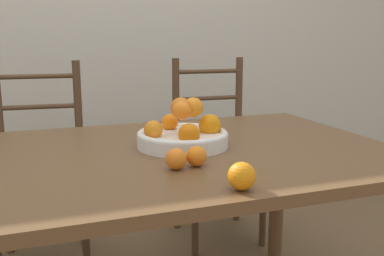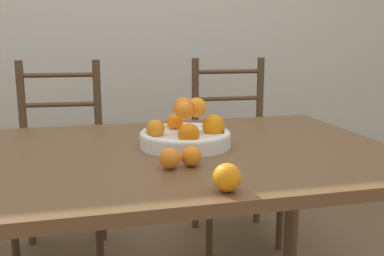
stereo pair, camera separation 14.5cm
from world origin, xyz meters
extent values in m
cube|color=beige|center=(0.00, 1.56, 1.30)|extent=(8.00, 0.06, 2.60)
cube|color=brown|center=(0.00, 0.00, 0.72)|extent=(1.53, 1.02, 0.03)
cylinder|color=brown|center=(0.69, 0.43, 0.35)|extent=(0.07, 0.07, 0.70)
cylinder|color=white|center=(0.06, 0.04, 0.76)|extent=(0.32, 0.32, 0.04)
torus|color=white|center=(0.06, 0.04, 0.78)|extent=(0.32, 0.32, 0.02)
sphere|color=orange|center=(0.17, 0.04, 0.80)|extent=(0.08, 0.08, 0.08)
sphere|color=orange|center=(0.05, 0.14, 0.80)|extent=(0.06, 0.06, 0.06)
sphere|color=orange|center=(-0.04, 0.04, 0.80)|extent=(0.06, 0.06, 0.06)
sphere|color=orange|center=(0.05, -0.07, 0.80)|extent=(0.07, 0.07, 0.07)
sphere|color=orange|center=(0.11, 0.05, 0.87)|extent=(0.07, 0.07, 0.07)
sphere|color=orange|center=(0.06, 0.04, 0.87)|extent=(0.07, 0.07, 0.07)
sphere|color=orange|center=(0.05, 0.01, 0.87)|extent=(0.06, 0.06, 0.06)
sphere|color=orange|center=(0.06, -0.43, 0.77)|extent=(0.07, 0.07, 0.07)
sphere|color=orange|center=(-0.04, -0.21, 0.77)|extent=(0.06, 0.06, 0.06)
sphere|color=orange|center=(0.02, -0.20, 0.77)|extent=(0.06, 0.06, 0.06)
cylinder|color=#513823|center=(-0.60, 0.62, 0.22)|extent=(0.04, 0.04, 0.45)
cylinder|color=#513823|center=(-0.23, 0.58, 0.22)|extent=(0.04, 0.04, 0.45)
cylinder|color=#513823|center=(-0.57, 0.98, 0.50)|extent=(0.04, 0.04, 0.99)
cylinder|color=#513823|center=(-0.19, 0.94, 0.50)|extent=(0.04, 0.04, 0.99)
cube|color=#513823|center=(-0.40, 0.78, 0.46)|extent=(0.45, 0.44, 0.04)
cylinder|color=#513823|center=(-0.38, 0.96, 0.61)|extent=(0.38, 0.06, 0.02)
cylinder|color=#513823|center=(-0.38, 0.96, 0.76)|extent=(0.38, 0.06, 0.02)
cylinder|color=#513823|center=(-0.38, 0.96, 0.91)|extent=(0.38, 0.06, 0.02)
cylinder|color=#513823|center=(0.32, 0.61, 0.22)|extent=(0.04, 0.04, 0.45)
cylinder|color=#513823|center=(0.70, 0.59, 0.22)|extent=(0.04, 0.04, 0.45)
cylinder|color=#513823|center=(0.34, 0.97, 0.50)|extent=(0.04, 0.04, 0.99)
cylinder|color=#513823|center=(0.72, 0.95, 0.50)|extent=(0.04, 0.04, 0.99)
cube|color=#513823|center=(0.52, 0.78, 0.46)|extent=(0.44, 0.42, 0.04)
cylinder|color=#513823|center=(0.53, 0.96, 0.61)|extent=(0.38, 0.04, 0.02)
cylinder|color=#513823|center=(0.53, 0.96, 0.76)|extent=(0.38, 0.04, 0.02)
cylinder|color=#513823|center=(0.53, 0.96, 0.91)|extent=(0.38, 0.04, 0.02)
camera|label=1|loc=(-0.43, -1.39, 1.11)|focal=42.00mm
camera|label=2|loc=(-0.29, -1.44, 1.11)|focal=42.00mm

